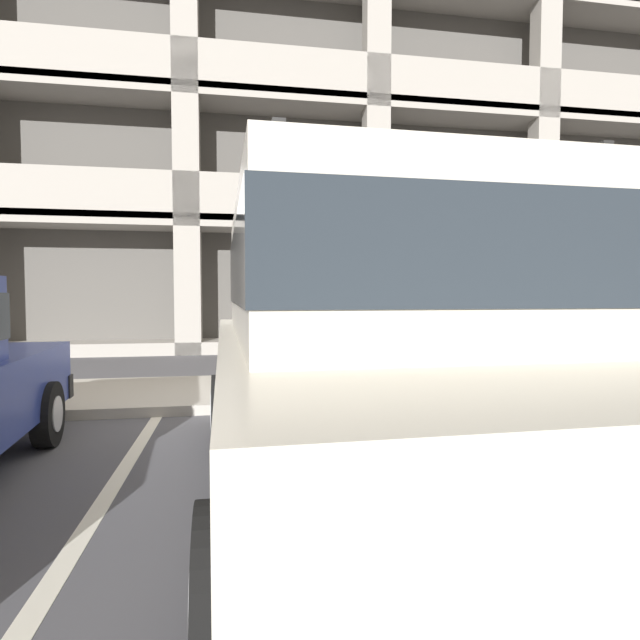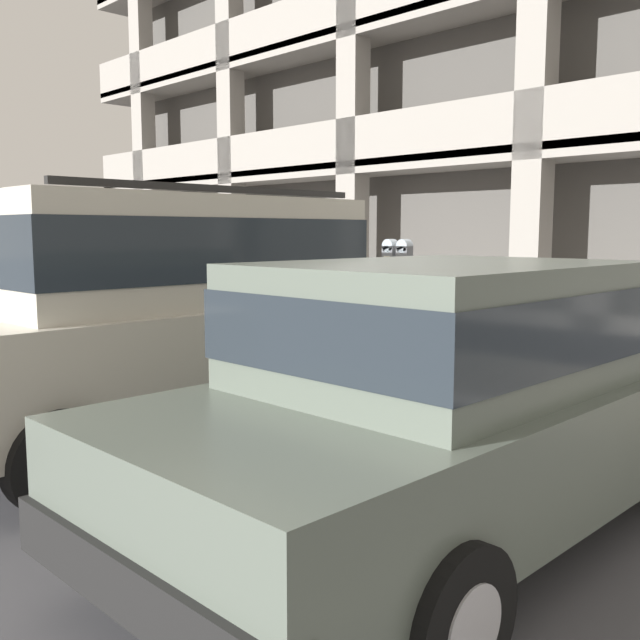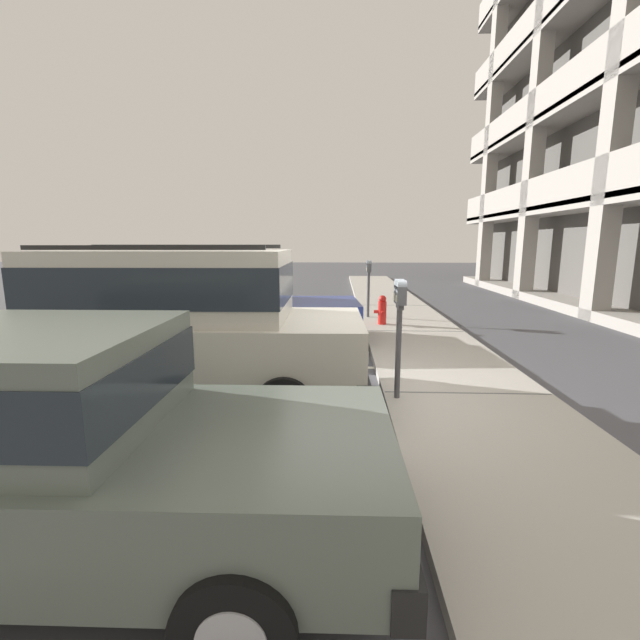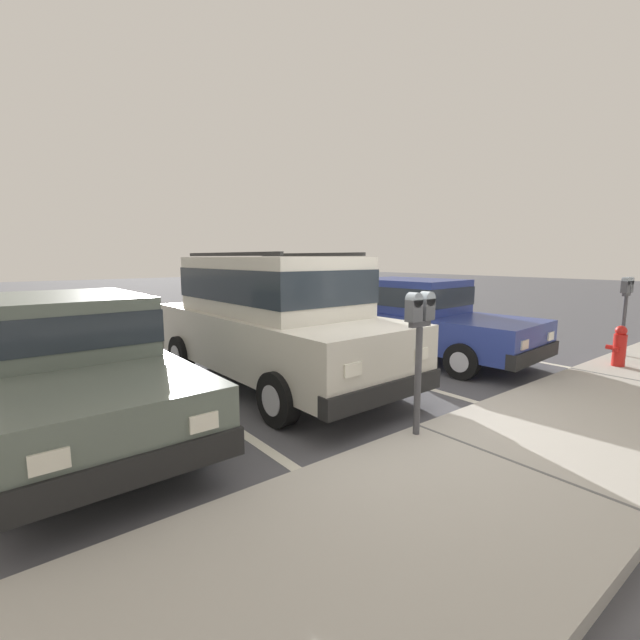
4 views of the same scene
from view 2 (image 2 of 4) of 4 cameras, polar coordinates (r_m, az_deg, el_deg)
The scene contains 9 objects.
ground_plane at distance 7.85m, azimuth 3.29°, elevation -5.82°, with size 80.00×80.00×0.10m.
sidewalk at distance 8.81m, azimuth 9.04°, elevation -3.74°, with size 40.00×2.20×0.12m.
parking_stall_lines at distance 5.86m, azimuth 4.86°, elevation -9.80°, with size 12.16×4.80×0.01m.
silver_suv at distance 5.93m, azimuth -11.61°, elevation 1.00°, with size 2.09×4.82×2.03m.
red_sedan at distance 8.90m, azimuth -21.96°, elevation 0.89°, with size 2.08×4.60×1.54m.
dark_hatchback at distance 4.07m, azimuth 11.24°, elevation -5.54°, with size 1.89×4.50×1.54m.
parking_meter_near at distance 7.80m, azimuth 6.17°, elevation 3.63°, with size 0.35×0.12×1.50m.
parking_meter_far at distance 12.54m, azimuth -15.45°, elevation 4.66°, with size 0.35×0.12×1.49m.
fire_hydrant at distance 11.85m, azimuth -11.81°, elevation 0.94°, with size 0.30×0.30×0.70m.
Camera 2 is at (5.18, -5.63, 1.70)m, focal length 40.00 mm.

